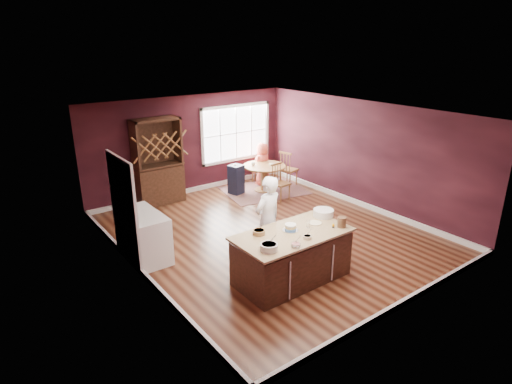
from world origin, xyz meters
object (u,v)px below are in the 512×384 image
layer_cake (290,227)px  dryer (137,230)px  kitchen_island (292,257)px  dining_table (264,173)px  chair_north (259,166)px  washer (150,241)px  chair_south (281,182)px  seated_woman (262,164)px  toddler (235,165)px  baker (268,220)px  hutch (158,162)px  high_chair (236,179)px  chair_east (289,168)px

layer_cake → dryer: 3.20m
kitchen_island → dining_table: 4.80m
chair_north → washer: chair_north is taller
chair_south → washer: (-4.23, -1.21, -0.03)m
seated_woman → toddler: size_ratio=4.87×
layer_cake → washer: 2.71m
kitchen_island → dining_table: kitchen_island is taller
dining_table → seated_woman: seated_woman is taller
chair_south → baker: bearing=-139.9°
chair_north → dryer: 5.18m
toddler → hutch: hutch is taller
dining_table → high_chair: bearing=160.2°
dining_table → baker: bearing=-126.8°
chair_east → baker: bearing=119.8°
washer → dryer: (0.00, 0.64, -0.00)m
baker → hutch: hutch is taller
chair_north → kitchen_island: bearing=21.4°
chair_south → seated_woman: bearing=68.1°
dining_table → seated_woman: size_ratio=0.94×
chair_south → hutch: hutch is taller
layer_cake → high_chair: size_ratio=0.33×
toddler → dining_table: bearing=-25.0°
chair_east → washer: 5.55m
chair_east → hutch: (-3.63, 0.95, 0.59)m
chair_north → high_chair: bearing=-14.6°
washer → high_chair: bearing=33.3°
washer → baker: bearing=-33.3°
kitchen_island → hutch: size_ratio=0.93×
chair_north → toddler: (-1.14, -0.42, 0.33)m
hutch → high_chair: bearing=-17.2°
chair_east → toddler: bearing=61.6°
chair_south → high_chair: (-0.69, 1.12, -0.07)m
baker → layer_cake: 0.72m
dining_table → toddler: size_ratio=4.60×
high_chair → dining_table: bearing=-34.4°
dining_table → chair_east: chair_east is taller
seated_woman → layer_cake: bearing=47.2°
layer_cake → chair_north: 5.58m
dining_table → washer: 4.77m
layer_cake → high_chair: 4.62m
toddler → dryer: size_ratio=0.28×
baker → hutch: (-0.32, 4.17, 0.25)m
hutch → layer_cake: bearing=-86.8°
kitchen_island → high_chair: bearing=68.1°
baker → seated_woman: bearing=-134.9°
kitchen_island → chair_south: chair_south is taller
dining_table → hutch: size_ratio=0.53×
baker → chair_east: size_ratio=1.63×
kitchen_island → washer: (-1.79, 2.04, 0.03)m
kitchen_island → dryer: dryer is taller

